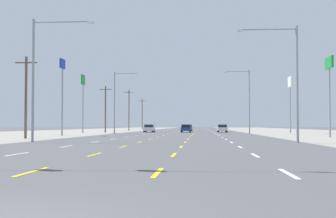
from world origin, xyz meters
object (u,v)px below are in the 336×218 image
at_px(pole_sign_left_row_2, 83,90).
at_px(streetlight_left_row_1, 117,98).
at_px(streetlight_right_row_0, 290,73).
at_px(streetlight_right_row_1, 247,97).
at_px(streetlight_left_row_0, 40,69).
at_px(sedan_center_turn_midfar, 188,128).
at_px(pole_sign_left_row_1, 62,81).
at_px(sedan_far_left_near, 149,128).
at_px(sedan_far_right_mid, 222,128).
at_px(pole_sign_right_row_2, 290,89).
at_px(sedan_center_turn_nearest, 186,128).
at_px(pole_sign_right_row_1, 329,75).

relative_size(pole_sign_left_row_2, streetlight_left_row_1, 1.06).
xyz_separation_m(streetlight_right_row_0, streetlight_right_row_1, (0.16, 33.78, 0.33)).
bearing_deg(streetlight_left_row_0, streetlight_right_row_1, 60.17).
relative_size(sedan_center_turn_midfar, streetlight_left_row_1, 0.48).
height_order(pole_sign_left_row_1, streetlight_right_row_1, pole_sign_left_row_1).
height_order(sedan_far_left_near, sedan_center_turn_midfar, same).
distance_m(pole_sign_left_row_2, streetlight_right_row_1, 28.42).
bearing_deg(pole_sign_left_row_2, streetlight_left_row_0, -79.75).
relative_size(sedan_far_right_mid, pole_sign_right_row_2, 0.48).
relative_size(sedan_far_left_near, pole_sign_left_row_2, 0.45).
relative_size(sedan_center_turn_midfar, pole_sign_left_row_1, 0.46).
relative_size(sedan_far_right_mid, streetlight_left_row_0, 0.47).
xyz_separation_m(sedan_far_right_mid, pole_sign_right_row_2, (10.75, -9.80, 6.56)).
xyz_separation_m(sedan_center_turn_nearest, streetlight_right_row_1, (9.56, -15.87, 4.79)).
xyz_separation_m(pole_sign_right_row_1, streetlight_right_row_1, (-7.06, 18.11, -1.18)).
xyz_separation_m(sedan_center_turn_midfar, pole_sign_right_row_1, (16.86, -60.24, 5.97)).
distance_m(pole_sign_right_row_2, streetlight_left_row_0, 50.17).
distance_m(sedan_center_turn_nearest, streetlight_left_row_0, 50.85).
bearing_deg(streetlight_left_row_0, streetlight_left_row_1, 90.31).
bearing_deg(pole_sign_left_row_2, streetlight_left_row_1, -48.89).
height_order(streetlight_right_row_0, streetlight_left_row_1, streetlight_left_row_1).
bearing_deg(pole_sign_left_row_2, sedan_far_right_mid, 21.40).
bearing_deg(streetlight_right_row_1, sedan_center_turn_nearest, 121.06).
relative_size(sedan_center_turn_nearest, sedan_far_right_mid, 1.00).
bearing_deg(sedan_center_turn_midfar, streetlight_right_row_1, -76.91).
xyz_separation_m(pole_sign_right_row_2, streetlight_right_row_0, (-8.12, -42.04, -2.10)).
distance_m(sedan_far_left_near, sedan_center_turn_midfar, 25.93).
height_order(pole_sign_left_row_1, streetlight_left_row_0, pole_sign_left_row_1).
distance_m(pole_sign_right_row_2, streetlight_right_row_1, 11.60).
xyz_separation_m(sedan_far_right_mid, pole_sign_left_row_2, (-24.23, -9.50, 6.71)).
relative_size(pole_sign_right_row_1, streetlight_left_row_0, 0.91).
height_order(sedan_far_right_mid, pole_sign_right_row_2, pole_sign_right_row_2).
xyz_separation_m(sedan_center_turn_nearest, sedan_far_left_near, (-6.96, 1.22, 0.00)).
height_order(streetlight_left_row_0, streetlight_right_row_1, streetlight_left_row_0).
distance_m(sedan_far_right_mid, sedan_center_turn_midfar, 25.07).
xyz_separation_m(streetlight_left_row_0, streetlight_right_row_0, (19.21, -0.00, -0.46)).
distance_m(sedan_far_right_mid, pole_sign_right_row_2, 15.96).
distance_m(pole_sign_left_row_1, streetlight_right_row_1, 27.13).
distance_m(sedan_far_left_near, pole_sign_left_row_1, 30.66).
xyz_separation_m(pole_sign_right_row_2, streetlight_right_row_1, (-7.95, -8.26, -1.77)).
distance_m(pole_sign_left_row_2, pole_sign_right_row_2, 34.99).
xyz_separation_m(sedan_far_right_mid, pole_sign_right_row_1, (9.86, -36.17, 5.97)).
xyz_separation_m(sedan_far_left_near, sedan_far_right_mid, (13.72, 0.98, 0.00)).
height_order(sedan_center_turn_nearest, streetlight_left_row_0, streetlight_left_row_0).
distance_m(sedan_far_left_near, sedan_far_right_mid, 13.76).
distance_m(sedan_center_turn_nearest, streetlight_right_row_1, 19.13).
distance_m(streetlight_left_row_0, streetlight_right_row_0, 19.21).
height_order(sedan_center_turn_nearest, sedan_far_right_mid, same).
relative_size(sedan_center_turn_nearest, streetlight_left_row_0, 0.47).
xyz_separation_m(pole_sign_right_row_1, pole_sign_right_row_2, (0.89, 26.37, 0.59)).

